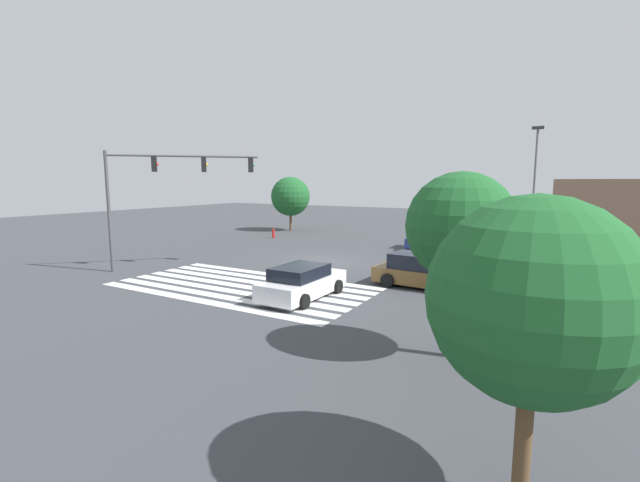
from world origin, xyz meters
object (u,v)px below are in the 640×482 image
Objects in this scene: tree_corner_a at (533,300)px; car_0 at (567,286)px; car_3 at (423,271)px; pedestrian at (491,242)px; car_2 at (302,282)px; fire_hydrant at (273,233)px; car_4 at (597,262)px; tree_corner_b at (290,196)px; car_1 at (425,238)px; traffic_signal_mast at (163,181)px; tree_corner_c at (461,227)px; street_light_pole_a at (535,178)px.

car_0 is at bearing 87.43° from tree_corner_a.
pedestrian is (1.38, 11.44, 0.14)m from car_3.
car_2 is 20.23m from fire_hydrant.
car_4 is 2.62× the size of pedestrian.
car_3 is 5.61× the size of fire_hydrant.
pedestrian is at bearing -34.87° from car_4.
car_3 is 0.87× the size of tree_corner_b.
car_1 is 13.53m from fire_hydrant.
car_0 is 1.07× the size of car_2.
tree_corner_b is at bearing 71.92° from car_1.
car_0 is 12.02m from pedestrian.
tree_corner_c is (17.40, -4.50, -1.26)m from traffic_signal_mast.
car_3 reaches higher than car_0.
car_4 is (10.83, -4.36, -0.08)m from car_1.
pedestrian reaches higher than car_0.
tree_corner_c is at bearing -63.01° from car_3.
car_4 is 0.87× the size of tree_corner_a.
traffic_signal_mast is 1.22× the size of tree_corner_b.
tree_corner_b is 1.03× the size of tree_corner_c.
traffic_signal_mast is 1.36× the size of car_0.
car_0 is at bearing 70.72° from pedestrian.
tree_corner_c is at bearing -47.84° from tree_corner_b.
tree_corner_c is at bearing 53.54° from pedestrian.
tree_corner_c is (1.88, -19.14, 2.89)m from pedestrian.
car_3 is at bearing -103.07° from street_light_pole_a.
car_4 is 16.17m from tree_corner_c.
tree_corner_c is at bearing -112.78° from car_0.
fire_hydrant is (-13.49, -0.95, -0.33)m from car_1.
tree_corner_b is (-4.68, 19.89, -1.53)m from traffic_signal_mast.
car_2 is at bearing -127.10° from car_3.
tree_corner_b reaches higher than car_2.
car_2 is 1.08× the size of car_4.
tree_corner_c is at bearing 72.25° from car_4.
car_1 is 0.84× the size of tree_corner_c.
car_3 is at bearing -32.21° from traffic_signal_mast.
car_0 is 14.96m from car_1.
car_3 is 2.98× the size of pedestrian.
car_4 is at bearing -64.18° from street_light_pole_a.
car_4 is at bearing 74.76° from tree_corner_c.
tree_corner_c is (7.24, -3.15, 3.09)m from car_2.
car_1 is 9.08m from street_light_pole_a.
tree_corner_c reaches higher than car_3.
car_1 is at bearing 109.92° from car_3.
car_4 is 27.93m from tree_corner_b.
pedestrian is (-6.05, 3.83, 0.23)m from car_4.
car_1 is at bearing -153.13° from street_light_pole_a.
street_light_pole_a reaches higher than fire_hydrant.
fire_hydrant is at bearing 92.94° from car_1.
street_light_pole_a is at bearing -20.05° from car_2.
tree_corner_b reaches higher than tree_corner_c.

